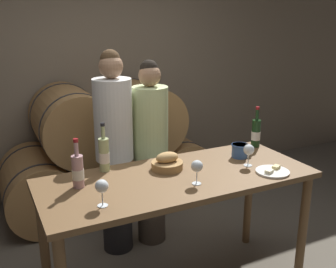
{
  "coord_description": "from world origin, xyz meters",
  "views": [
    {
      "loc": [
        -1.13,
        -2.15,
        1.95
      ],
      "look_at": [
        0.0,
        0.15,
        1.17
      ],
      "focal_mm": 42.0,
      "sensor_mm": 36.0,
      "label": 1
    }
  ],
  "objects_px": {
    "person_left": "(115,153)",
    "wine_bottle_red": "(256,133)",
    "bread_basket": "(167,163)",
    "blue_crock": "(240,150)",
    "tasting_table": "(178,191)",
    "wine_glass_left": "(197,167)",
    "person_right": "(151,153)",
    "cheese_plate": "(273,171)",
    "wine_bottle_rose": "(78,171)",
    "wine_bottle_white": "(104,154)",
    "wine_glass_center": "(249,150)",
    "wine_glass_far_left": "(102,187)"
  },
  "relations": [
    {
      "from": "cheese_plate",
      "to": "wine_glass_left",
      "type": "height_order",
      "value": "wine_glass_left"
    },
    {
      "from": "person_left",
      "to": "wine_glass_left",
      "type": "distance_m",
      "value": 0.95
    },
    {
      "from": "tasting_table",
      "to": "wine_bottle_rose",
      "type": "relative_size",
      "value": 5.81
    },
    {
      "from": "person_left",
      "to": "cheese_plate",
      "type": "distance_m",
      "value": 1.26
    },
    {
      "from": "wine_bottle_rose",
      "to": "wine_glass_far_left",
      "type": "xyz_separation_m",
      "value": [
        0.06,
        -0.31,
        0.01
      ]
    },
    {
      "from": "person_left",
      "to": "wine_bottle_red",
      "type": "distance_m",
      "value": 1.16
    },
    {
      "from": "person_left",
      "to": "wine_bottle_white",
      "type": "bearing_deg",
      "value": -116.33
    },
    {
      "from": "wine_glass_center",
      "to": "wine_glass_far_left",
      "type": "bearing_deg",
      "value": -172.84
    },
    {
      "from": "person_left",
      "to": "bread_basket",
      "type": "bearing_deg",
      "value": -72.91
    },
    {
      "from": "bread_basket",
      "to": "wine_bottle_rose",
      "type": "bearing_deg",
      "value": -177.8
    },
    {
      "from": "person_left",
      "to": "wine_glass_center",
      "type": "distance_m",
      "value": 1.09
    },
    {
      "from": "bread_basket",
      "to": "blue_crock",
      "type": "bearing_deg",
      "value": -2.35
    },
    {
      "from": "wine_glass_far_left",
      "to": "wine_glass_center",
      "type": "xyz_separation_m",
      "value": [
        1.11,
        0.14,
        0.0
      ]
    },
    {
      "from": "person_left",
      "to": "wine_bottle_rose",
      "type": "bearing_deg",
      "value": -125.39
    },
    {
      "from": "blue_crock",
      "to": "person_left",
      "type": "bearing_deg",
      "value": 141.43
    },
    {
      "from": "tasting_table",
      "to": "wine_glass_left",
      "type": "height_order",
      "value": "wine_glass_left"
    },
    {
      "from": "person_left",
      "to": "bread_basket",
      "type": "relative_size",
      "value": 7.74
    },
    {
      "from": "cheese_plate",
      "to": "wine_glass_center",
      "type": "relative_size",
      "value": 1.44
    },
    {
      "from": "tasting_table",
      "to": "wine_glass_far_left",
      "type": "height_order",
      "value": "wine_glass_far_left"
    },
    {
      "from": "tasting_table",
      "to": "wine_glass_left",
      "type": "bearing_deg",
      "value": -75.0
    },
    {
      "from": "tasting_table",
      "to": "blue_crock",
      "type": "height_order",
      "value": "blue_crock"
    },
    {
      "from": "person_left",
      "to": "person_right",
      "type": "distance_m",
      "value": 0.32
    },
    {
      "from": "wine_bottle_white",
      "to": "cheese_plate",
      "type": "xyz_separation_m",
      "value": [
        1.02,
        -0.54,
        -0.11
      ]
    },
    {
      "from": "wine_bottle_rose",
      "to": "bread_basket",
      "type": "xyz_separation_m",
      "value": [
        0.63,
        0.02,
        -0.06
      ]
    },
    {
      "from": "person_right",
      "to": "wine_bottle_white",
      "type": "distance_m",
      "value": 0.72
    },
    {
      "from": "person_right",
      "to": "wine_glass_far_left",
      "type": "relative_size",
      "value": 10.1
    },
    {
      "from": "person_left",
      "to": "wine_bottle_rose",
      "type": "xyz_separation_m",
      "value": [
        -0.44,
        -0.62,
        0.15
      ]
    },
    {
      "from": "blue_crock",
      "to": "tasting_table",
      "type": "bearing_deg",
      "value": -169.08
    },
    {
      "from": "tasting_table",
      "to": "wine_glass_left",
      "type": "relative_size",
      "value": 11.55
    },
    {
      "from": "person_right",
      "to": "blue_crock",
      "type": "relative_size",
      "value": 12.62
    },
    {
      "from": "tasting_table",
      "to": "cheese_plate",
      "type": "height_order",
      "value": "cheese_plate"
    },
    {
      "from": "cheese_plate",
      "to": "tasting_table",
      "type": "bearing_deg",
      "value": 158.49
    },
    {
      "from": "bread_basket",
      "to": "wine_glass_left",
      "type": "height_order",
      "value": "wine_glass_left"
    },
    {
      "from": "wine_glass_left",
      "to": "blue_crock",
      "type": "bearing_deg",
      "value": 27.68
    },
    {
      "from": "bread_basket",
      "to": "person_right",
      "type": "bearing_deg",
      "value": 77.18
    },
    {
      "from": "person_right",
      "to": "cheese_plate",
      "type": "distance_m",
      "value": 1.09
    },
    {
      "from": "person_right",
      "to": "blue_crock",
      "type": "bearing_deg",
      "value": -53.49
    },
    {
      "from": "wine_glass_far_left",
      "to": "wine_bottle_white",
      "type": "bearing_deg",
      "value": 71.32
    },
    {
      "from": "wine_glass_far_left",
      "to": "wine_glass_left",
      "type": "height_order",
      "value": "same"
    },
    {
      "from": "tasting_table",
      "to": "wine_bottle_red",
      "type": "height_order",
      "value": "wine_bottle_red"
    },
    {
      "from": "cheese_plate",
      "to": "wine_bottle_white",
      "type": "bearing_deg",
      "value": 152.1
    },
    {
      "from": "person_left",
      "to": "wine_bottle_red",
      "type": "relative_size",
      "value": 5.13
    },
    {
      "from": "wine_bottle_rose",
      "to": "cheese_plate",
      "type": "distance_m",
      "value": 1.3
    },
    {
      "from": "tasting_table",
      "to": "wine_glass_center",
      "type": "distance_m",
      "value": 0.58
    },
    {
      "from": "blue_crock",
      "to": "bread_basket",
      "type": "distance_m",
      "value": 0.6
    },
    {
      "from": "person_left",
      "to": "wine_glass_left",
      "type": "height_order",
      "value": "person_left"
    },
    {
      "from": "person_left",
      "to": "wine_bottle_red",
      "type": "bearing_deg",
      "value": -24.28
    },
    {
      "from": "wine_bottle_white",
      "to": "wine_bottle_rose",
      "type": "distance_m",
      "value": 0.29
    },
    {
      "from": "wine_glass_far_left",
      "to": "wine_glass_left",
      "type": "distance_m",
      "value": 0.63
    },
    {
      "from": "person_right",
      "to": "wine_bottle_red",
      "type": "bearing_deg",
      "value": -33.02
    }
  ]
}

